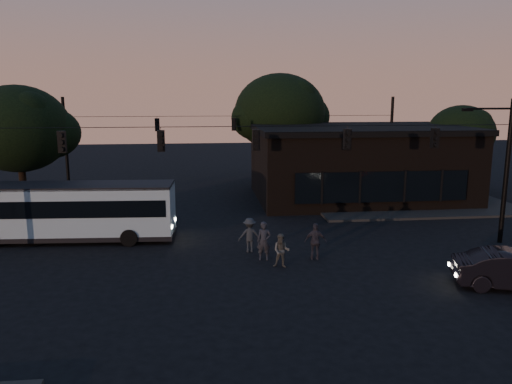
{
  "coord_description": "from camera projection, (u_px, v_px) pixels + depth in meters",
  "views": [
    {
      "loc": [
        -2.64,
        -19.81,
        7.73
      ],
      "look_at": [
        0.0,
        4.0,
        3.0
      ],
      "focal_mm": 35.0,
      "sensor_mm": 36.0,
      "label": 1
    }
  ],
  "objects": [
    {
      "name": "tree_right",
      "position": [
        461.0,
        133.0,
        39.7
      ],
      "size": [
        5.2,
        5.2,
        6.86
      ],
      "color": "black",
      "rests_on": "ground"
    },
    {
      "name": "building",
      "position": [
        358.0,
        162.0,
        37.12
      ],
      "size": [
        15.4,
        10.41,
        5.4
      ],
      "color": "black",
      "rests_on": "ground"
    },
    {
      "name": "ground",
      "position": [
        266.0,
        280.0,
        21.1
      ],
      "size": [
        120.0,
        120.0,
        0.0
      ],
      "primitive_type": "plane",
      "color": "black",
      "rests_on": "ground"
    },
    {
      "name": "pedestrian_a",
      "position": [
        264.0,
        241.0,
        23.46
      ],
      "size": [
        0.73,
        0.53,
        1.84
      ],
      "primitive_type": "imported",
      "rotation": [
        0.0,
        0.0,
        -0.14
      ],
      "color": "black",
      "rests_on": "ground"
    },
    {
      "name": "tree_behind",
      "position": [
        280.0,
        112.0,
        41.78
      ],
      "size": [
        7.6,
        7.6,
        9.43
      ],
      "color": "black",
      "rests_on": "ground"
    },
    {
      "name": "tree_left",
      "position": [
        18.0,
        129.0,
        31.19
      ],
      "size": [
        6.4,
        6.4,
        8.3
      ],
      "color": "black",
      "rests_on": "ground"
    },
    {
      "name": "pedestrian_d",
      "position": [
        250.0,
        235.0,
        24.67
      ],
      "size": [
        1.12,
        0.65,
        1.72
      ],
      "primitive_type": "imported",
      "rotation": [
        0.0,
        0.0,
        3.15
      ],
      "color": "#21262A",
      "rests_on": "ground"
    },
    {
      "name": "sidewalk_far_left",
      "position": [
        31.0,
        211.0,
        33.23
      ],
      "size": [
        14.0,
        10.0,
        0.15
      ],
      "primitive_type": "cube",
      "color": "black",
      "rests_on": "ground"
    },
    {
      "name": "signal_rig_near",
      "position": [
        256.0,
        163.0,
        24.14
      ],
      "size": [
        26.24,
        0.3,
        7.5
      ],
      "color": "black",
      "rests_on": "ground"
    },
    {
      "name": "bus",
      "position": [
        71.0,
        209.0,
        26.45
      ],
      "size": [
        10.99,
        3.16,
        3.06
      ],
      "rotation": [
        0.0,
        0.0,
        -0.06
      ],
      "color": "#91AEB9",
      "rests_on": "ground"
    },
    {
      "name": "pedestrian_b",
      "position": [
        281.0,
        251.0,
        22.46
      ],
      "size": [
        0.89,
        0.78,
        1.56
      ],
      "primitive_type": "imported",
      "rotation": [
        0.0,
        0.0,
        -0.28
      ],
      "color": "#474741",
      "rests_on": "ground"
    },
    {
      "name": "signal_rig_far",
      "position": [
        234.0,
        139.0,
        39.79
      ],
      "size": [
        26.24,
        0.3,
        7.5
      ],
      "color": "black",
      "rests_on": "ground"
    },
    {
      "name": "sidewalk_far_right",
      "position": [
        406.0,
        202.0,
        36.03
      ],
      "size": [
        14.0,
        10.0,
        0.15
      ],
      "primitive_type": "cube",
      "color": "black",
      "rests_on": "ground"
    },
    {
      "name": "pedestrian_c",
      "position": [
        316.0,
        241.0,
        23.51
      ],
      "size": [
        1.09,
        0.57,
        1.77
      ],
      "primitive_type": "imported",
      "rotation": [
        0.0,
        0.0,
        3.0
      ],
      "color": "#27252D",
      "rests_on": "ground"
    }
  ]
}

